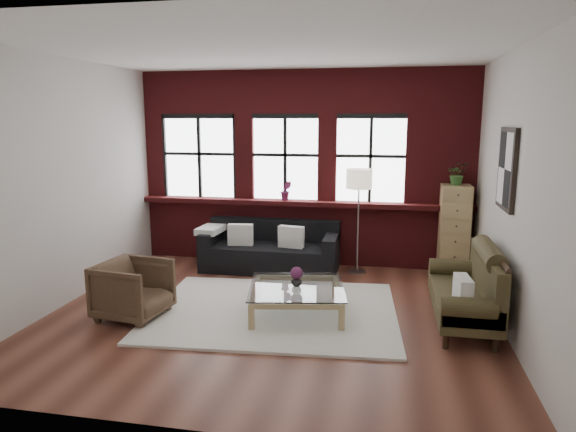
% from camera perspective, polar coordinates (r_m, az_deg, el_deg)
% --- Properties ---
extents(floor, '(5.50, 5.50, 0.00)m').
position_cam_1_polar(floor, '(6.56, -1.89, -10.86)').
color(floor, '#52291E').
rests_on(floor, ground).
extents(ceiling, '(5.50, 5.50, 0.00)m').
position_cam_1_polar(ceiling, '(6.15, -2.08, 18.07)').
color(ceiling, white).
rests_on(ceiling, ground).
extents(wall_back, '(5.50, 0.00, 5.50)m').
position_cam_1_polar(wall_back, '(8.59, 1.76, 5.30)').
color(wall_back, beige).
rests_on(wall_back, ground).
extents(wall_front, '(5.50, 0.00, 5.50)m').
position_cam_1_polar(wall_front, '(3.79, -10.42, -1.85)').
color(wall_front, beige).
rests_on(wall_front, ground).
extents(wall_left, '(0.00, 5.00, 5.00)m').
position_cam_1_polar(wall_left, '(7.28, -23.64, 3.41)').
color(wall_left, beige).
rests_on(wall_left, ground).
extents(wall_right, '(0.00, 5.00, 5.00)m').
position_cam_1_polar(wall_right, '(6.16, 23.85, 2.22)').
color(wall_right, beige).
rests_on(wall_right, ground).
extents(brick_backwall, '(5.50, 0.12, 3.20)m').
position_cam_1_polar(brick_backwall, '(8.53, 1.69, 5.26)').
color(brick_backwall, maroon).
rests_on(brick_backwall, floor).
extents(sill_ledge, '(5.50, 0.30, 0.08)m').
position_cam_1_polar(sill_ledge, '(8.52, 1.57, 1.45)').
color(sill_ledge, maroon).
rests_on(sill_ledge, brick_backwall).
extents(window_left, '(1.38, 0.10, 1.50)m').
position_cam_1_polar(window_left, '(9.00, -9.75, 6.35)').
color(window_left, black).
rests_on(window_left, brick_backwall).
extents(window_mid, '(1.38, 0.10, 1.50)m').
position_cam_1_polar(window_mid, '(8.58, -0.28, 6.30)').
color(window_mid, black).
rests_on(window_mid, brick_backwall).
extents(window_right, '(1.38, 0.10, 1.50)m').
position_cam_1_polar(window_right, '(8.43, 9.15, 6.08)').
color(window_right, black).
rests_on(window_right, brick_backwall).
extents(wall_poster, '(0.05, 0.74, 0.94)m').
position_cam_1_polar(wall_poster, '(6.42, 23.17, 4.83)').
color(wall_poster, black).
rests_on(wall_poster, wall_right).
extents(shag_rug, '(3.23, 2.62, 0.03)m').
position_cam_1_polar(shag_rug, '(6.63, -1.58, -10.48)').
color(shag_rug, beige).
rests_on(shag_rug, floor).
extents(dark_sofa, '(2.18, 0.88, 0.79)m').
position_cam_1_polar(dark_sofa, '(8.30, -1.99, -3.35)').
color(dark_sofa, black).
rests_on(dark_sofa, floor).
extents(pillow_a, '(0.41, 0.19, 0.34)m').
position_cam_1_polar(pillow_a, '(8.28, -5.30, -2.08)').
color(pillow_a, silver).
rests_on(pillow_a, dark_sofa).
extents(pillow_b, '(0.42, 0.21, 0.34)m').
position_cam_1_polar(pillow_b, '(8.09, 0.35, -2.33)').
color(pillow_b, silver).
rests_on(pillow_b, dark_sofa).
extents(vintage_settee, '(0.76, 1.71, 0.91)m').
position_cam_1_polar(vintage_settee, '(6.46, 18.88, -7.51)').
color(vintage_settee, '#38311A').
rests_on(vintage_settee, floor).
extents(pillow_settee, '(0.17, 0.39, 0.34)m').
position_cam_1_polar(pillow_settee, '(5.93, 18.85, -8.02)').
color(pillow_settee, silver).
rests_on(pillow_settee, vintage_settee).
extents(armchair, '(0.88, 0.86, 0.71)m').
position_cam_1_polar(armchair, '(6.62, -16.81, -7.85)').
color(armchair, '#443222').
rests_on(armchair, floor).
extents(coffee_table, '(1.34, 1.34, 0.39)m').
position_cam_1_polar(coffee_table, '(6.48, 0.95, -9.40)').
color(coffee_table, tan).
rests_on(coffee_table, shag_rug).
extents(vase, '(0.15, 0.15, 0.14)m').
position_cam_1_polar(vase, '(6.39, 0.96, -7.21)').
color(vase, '#B2B2B2').
rests_on(vase, coffee_table).
extents(flowers, '(0.15, 0.15, 0.15)m').
position_cam_1_polar(flowers, '(6.36, 0.96, -6.36)').
color(flowers, '#65224C').
rests_on(flowers, vase).
extents(drawer_chest, '(0.44, 0.44, 1.42)m').
position_cam_1_polar(drawer_chest, '(8.34, 17.96, -1.57)').
color(drawer_chest, tan).
rests_on(drawer_chest, floor).
extents(potted_plant_top, '(0.31, 0.27, 0.34)m').
position_cam_1_polar(potted_plant_top, '(8.20, 18.32, 4.47)').
color(potted_plant_top, '#2D5923').
rests_on(potted_plant_top, drawer_chest).
extents(floor_lamp, '(0.40, 0.40, 1.80)m').
position_cam_1_polar(floor_lamp, '(8.11, 7.81, -0.11)').
color(floor_lamp, '#A5A5A8').
rests_on(floor_lamp, floor).
extents(sill_plant, '(0.21, 0.19, 0.33)m').
position_cam_1_polar(sill_plant, '(8.51, -0.21, 2.84)').
color(sill_plant, '#65224C').
rests_on(sill_plant, sill_ledge).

